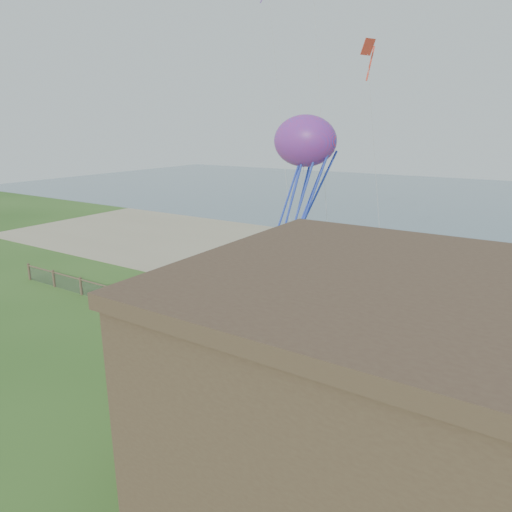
% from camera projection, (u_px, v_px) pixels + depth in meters
% --- Properties ---
extents(ground, '(160.00, 160.00, 0.00)m').
position_uv_depth(ground, '(142.00, 387.00, 19.95)').
color(ground, '#30591E').
rests_on(ground, ground).
extents(sand_beach, '(72.00, 20.00, 0.02)m').
position_uv_depth(sand_beach, '(339.00, 265.00, 37.81)').
color(sand_beach, tan).
rests_on(sand_beach, ground).
extents(ocean, '(160.00, 68.00, 0.02)m').
position_uv_depth(ocean, '(445.00, 198.00, 73.51)').
color(ocean, slate).
rests_on(ocean, ground).
extents(chainlink_fence, '(36.20, 0.20, 1.25)m').
position_uv_depth(chainlink_fence, '(224.00, 327.00, 24.67)').
color(chainlink_fence, brown).
rests_on(chainlink_fence, ground).
extents(motel, '(15.00, 10.00, 7.00)m').
position_uv_depth(motel, '(472.00, 435.00, 11.46)').
color(motel, '#4E3829').
rests_on(motel, ground).
extents(motel_deck, '(15.00, 2.00, 0.50)m').
position_uv_depth(motel_deck, '(485.00, 422.00, 17.21)').
color(motel_deck, brown).
rests_on(motel_deck, ground).
extents(picnic_table, '(1.94, 1.64, 0.72)m').
position_uv_depth(picnic_table, '(235.00, 365.00, 21.14)').
color(picnic_table, brown).
rests_on(picnic_table, ground).
extents(octopus_kite, '(4.56, 4.02, 7.79)m').
position_uv_depth(octopus_kite, '(304.00, 174.00, 28.11)').
color(octopus_kite, '#EC2553').
extents(kite_red, '(1.72, 1.50, 2.04)m').
position_uv_depth(kite_red, '(367.00, 56.00, 27.10)').
color(kite_red, '#E83F29').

